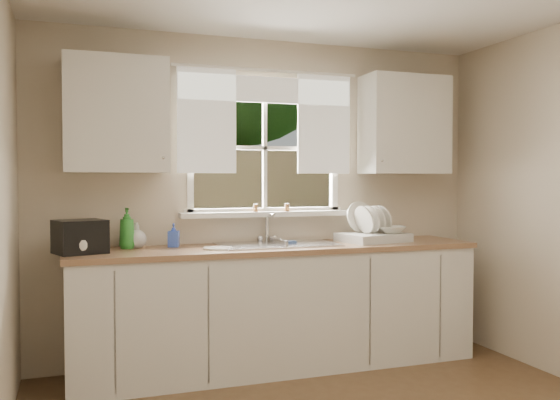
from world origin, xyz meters
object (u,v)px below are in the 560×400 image
object	(u,v)px
cup	(80,247)
black_appliance	(80,237)
soap_bottle_a	(127,228)
dish_rack	(372,233)

from	to	relation	value
cup	black_appliance	bearing A→B (deg)	102.47
soap_bottle_a	cup	world-z (taller)	soap_bottle_a
soap_bottle_a	black_appliance	world-z (taller)	soap_bottle_a
black_appliance	soap_bottle_a	bearing A→B (deg)	9.60
black_appliance	dish_rack	bearing A→B (deg)	-18.24
dish_rack	cup	size ratio (longest dim) A/B	4.37
soap_bottle_a	black_appliance	size ratio (longest dim) A/B	0.95
soap_bottle_a	cup	size ratio (longest dim) A/B	2.24
black_appliance	cup	bearing A→B (deg)	-109.13
cup	soap_bottle_a	bearing A→B (deg)	50.92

